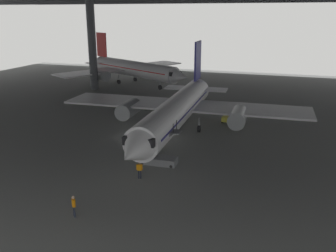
# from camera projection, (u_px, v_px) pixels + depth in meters

# --- Properties ---
(ground_plane) EXTENTS (110.00, 110.00, 0.00)m
(ground_plane) POSITION_uv_depth(u_px,v_px,m) (146.00, 137.00, 43.95)
(ground_plane) COLOR slate
(airplane_main) EXTENTS (31.40, 32.58, 10.38)m
(airplane_main) POSITION_uv_depth(u_px,v_px,m) (178.00, 109.00, 43.66)
(airplane_main) COLOR white
(airplane_main) RESTS_ON ground_plane
(boarding_stairs) EXTENTS (4.02, 1.65, 4.43)m
(boarding_stairs) POSITION_uv_depth(u_px,v_px,m) (159.00, 157.00, 35.93)
(boarding_stairs) COLOR slate
(boarding_stairs) RESTS_ON ground_plane
(crew_worker_near_nose) EXTENTS (0.40, 0.43, 1.67)m
(crew_worker_near_nose) POSITION_uv_depth(u_px,v_px,m) (74.00, 205.00, 26.46)
(crew_worker_near_nose) COLOR #232838
(crew_worker_near_nose) RESTS_ON ground_plane
(crew_worker_by_stairs) EXTENTS (0.53, 0.31, 1.55)m
(crew_worker_by_stairs) POSITION_uv_depth(u_px,v_px,m) (139.00, 169.00, 32.67)
(crew_worker_by_stairs) COLOR #232838
(crew_worker_by_stairs) RESTS_ON ground_plane
(airplane_distant) EXTENTS (28.92, 29.17, 10.03)m
(airplane_distant) POSITION_uv_depth(u_px,v_px,m) (132.00, 69.00, 76.07)
(airplane_distant) COLOR white
(airplane_distant) RESTS_ON ground_plane
(baggage_tug) EXTENTS (1.61, 2.37, 0.90)m
(baggage_tug) POSITION_uv_depth(u_px,v_px,m) (228.00, 118.00, 49.84)
(baggage_tug) COLOR yellow
(baggage_tug) RESTS_ON ground_plane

